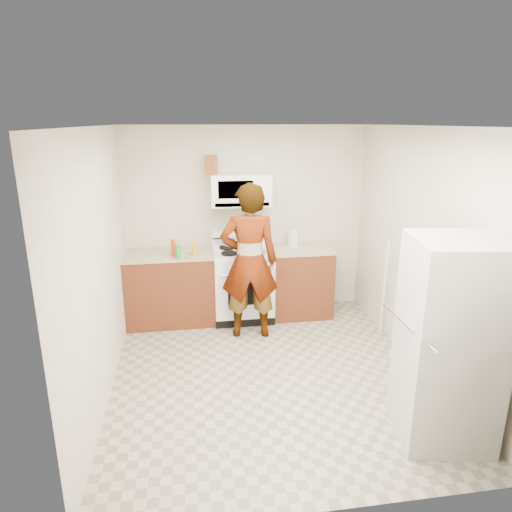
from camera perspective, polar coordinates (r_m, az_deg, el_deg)
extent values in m
plane|color=gray|center=(4.95, 1.73, -14.42)|extent=(3.60, 3.60, 0.00)
cube|color=beige|center=(6.15, -1.20, 4.39)|extent=(3.20, 0.02, 2.50)
cube|color=beige|center=(4.97, 20.19, 0.40)|extent=(0.02, 3.60, 2.50)
cube|color=#572814|center=(6.04, -10.62, -4.05)|extent=(1.12, 0.62, 0.90)
cube|color=tan|center=(5.89, -10.86, 0.21)|extent=(1.14, 0.64, 0.03)
cube|color=#572814|center=(6.21, 5.45, -3.24)|extent=(0.80, 0.62, 0.90)
cube|color=tan|center=(6.07, 5.57, 0.91)|extent=(0.82, 0.64, 0.03)
cube|color=white|center=(6.06, -1.70, -3.69)|extent=(0.76, 0.65, 0.90)
cube|color=white|center=(5.92, -1.74, 0.54)|extent=(0.76, 0.62, 0.03)
cube|color=white|center=(6.16, -2.08, 2.29)|extent=(0.76, 0.08, 0.20)
cube|color=white|center=(5.88, -1.97, 8.28)|extent=(0.76, 0.38, 0.40)
imported|color=tan|center=(5.41, -0.85, -0.72)|extent=(0.73, 0.52, 1.88)
cube|color=beige|center=(4.02, 22.98, -9.85)|extent=(0.81, 0.81, 1.70)
cylinder|color=silver|center=(6.11, 4.68, 2.09)|extent=(0.20, 0.20, 0.18)
cube|color=brown|center=(5.77, -5.65, 11.25)|extent=(0.17, 0.17, 0.24)
cylinder|color=silver|center=(6.05, -3.17, 1.87)|extent=(0.26, 0.26, 0.12)
cube|color=white|center=(5.79, -0.12, 0.60)|extent=(0.26, 0.17, 0.05)
cylinder|color=red|center=(5.70, -10.28, 0.98)|extent=(0.07, 0.07, 0.21)
cylinder|color=gold|center=(5.69, -7.74, 0.87)|extent=(0.07, 0.07, 0.17)
cylinder|color=#1A8F2B|center=(5.59, -9.70, 0.52)|extent=(0.07, 0.07, 0.18)
cylinder|color=white|center=(5.74, -8.25, 0.14)|extent=(0.29, 0.29, 0.01)
cylinder|color=silver|center=(5.68, 15.75, -3.83)|extent=(0.13, 0.27, 1.24)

